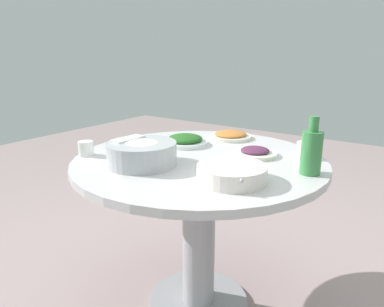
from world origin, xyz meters
The scene contains 10 objects.
ground centered at (0.00, 0.00, 0.00)m, with size 8.00×8.00×0.00m, color #A18A8A.
round_dining_table centered at (0.00, 0.00, 0.58)m, with size 1.12×1.12×0.78m.
rice_bowl centered at (0.14, 0.23, 0.83)m, with size 0.29×0.29×0.11m.
soup_bowl centered at (-0.27, 0.19, 0.80)m, with size 0.26×0.26×0.06m.
dish_greens centered at (0.19, -0.15, 0.80)m, with size 0.23×0.23×0.05m.
dish_eggplant centered at (-0.19, -0.17, 0.79)m, with size 0.20×0.20×0.04m.
dish_tofu_braise centered at (0.06, -0.40, 0.79)m, with size 0.22×0.22×0.04m.
green_bottle centered at (-0.48, -0.06, 0.87)m, with size 0.08×0.08×0.23m.
tea_cup_near centered at (0.44, 0.27, 0.81)m, with size 0.07×0.07×0.07m, color white.
tea_cup_far centered at (-0.39, -0.27, 0.81)m, with size 0.07×0.07×0.07m, color white.
Camera 1 is at (-0.86, 1.28, 1.23)m, focal length 33.54 mm.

